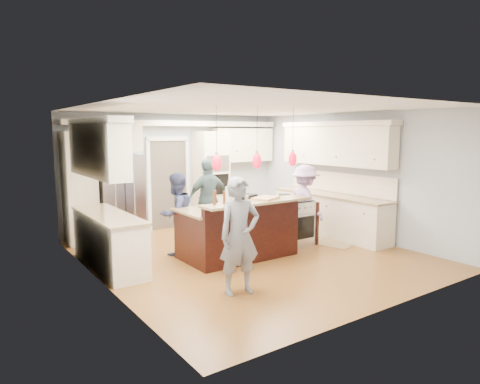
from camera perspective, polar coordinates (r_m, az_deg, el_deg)
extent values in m
plane|color=#A36F2C|center=(8.10, 1.43, -8.37)|extent=(6.00, 6.00, 0.00)
cube|color=#B2BCC6|center=(10.38, -8.39, 2.76)|extent=(5.50, 0.04, 2.70)
cube|color=#B2BCC6|center=(5.72, 19.57, -1.85)|extent=(5.50, 0.04, 2.70)
cube|color=#B2BCC6|center=(6.60, -18.18, -0.53)|extent=(0.04, 6.00, 2.70)
cube|color=#B2BCC6|center=(9.70, 14.68, 2.23)|extent=(0.04, 6.00, 2.70)
cube|color=white|center=(7.78, 1.50, 11.08)|extent=(5.50, 6.00, 0.04)
cube|color=#B7B7BC|center=(9.51, -15.74, -0.66)|extent=(0.90, 0.70, 1.80)
cube|color=#F8ECC9|center=(10.47, -3.89, 1.78)|extent=(0.72, 0.64, 2.30)
cube|color=black|center=(10.16, -2.96, 3.86)|extent=(0.60, 0.02, 0.35)
cube|color=black|center=(10.21, -2.94, 1.06)|extent=(0.60, 0.02, 0.50)
cylinder|color=#B7B7BC|center=(10.15, -2.85, 2.44)|extent=(0.55, 0.02, 0.02)
cube|color=#F8ECC9|center=(9.31, -20.57, 0.50)|extent=(0.60, 0.58, 2.30)
cube|color=#F8ECC9|center=(9.47, -16.15, 6.89)|extent=(0.95, 0.58, 0.55)
cube|color=#F8ECC9|center=(11.12, 0.35, 6.29)|extent=(1.70, 0.35, 0.85)
cube|color=beige|center=(10.16, -8.01, 9.04)|extent=(5.30, 0.38, 0.12)
cube|color=#4C443A|center=(10.30, -9.58, 1.02)|extent=(0.90, 0.06, 2.10)
cube|color=white|center=(10.19, -9.62, 7.03)|extent=(1.04, 0.06, 0.10)
cube|color=#F8ECC9|center=(9.77, 11.82, -3.04)|extent=(0.60, 3.00, 0.88)
cube|color=tan|center=(9.69, 11.90, -0.37)|extent=(0.64, 3.05, 0.04)
cube|color=#F8ECC9|center=(9.69, 12.57, 6.02)|extent=(0.35, 3.00, 0.85)
cube|color=beige|center=(9.68, 12.62, 8.86)|extent=(0.37, 3.10, 0.10)
cube|color=#F8ECC9|center=(7.62, -17.10, -6.35)|extent=(0.60, 2.20, 0.88)
cube|color=tan|center=(7.52, -17.24, -2.95)|extent=(0.64, 2.25, 0.04)
cube|color=#F8ECC9|center=(7.37, -18.48, 5.24)|extent=(0.35, 2.20, 0.85)
cube|color=beige|center=(7.37, -18.57, 8.97)|extent=(0.37, 2.30, 0.10)
cube|color=black|center=(7.96, -0.66, -5.37)|extent=(2.00, 1.00, 0.88)
cube|color=tan|center=(7.87, -0.66, -2.11)|extent=(2.10, 1.10, 0.04)
cube|color=black|center=(7.50, 1.76, -5.44)|extent=(2.00, 0.12, 1.08)
cube|color=tan|center=(7.28, 2.43, -1.36)|extent=(2.10, 0.42, 0.04)
cube|color=black|center=(8.23, 1.01, -0.92)|extent=(0.39, 0.36, 0.17)
cube|color=#B7B7BC|center=(8.79, 6.82, -4.08)|extent=(0.76, 0.66, 0.90)
cube|color=black|center=(8.56, 8.31, -4.78)|extent=(0.65, 0.01, 0.45)
cube|color=black|center=(8.71, 6.87, -1.12)|extent=(0.72, 0.59, 0.02)
cube|color=black|center=(9.07, 8.76, -3.82)|extent=(0.06, 0.71, 0.88)
cylinder|color=black|center=(6.76, -3.18, 8.35)|extent=(0.01, 0.01, 0.75)
ellipsoid|color=red|center=(6.78, -3.14, 3.91)|extent=(0.15, 0.15, 0.26)
cylinder|color=black|center=(7.21, 2.30, 8.34)|extent=(0.01, 0.01, 0.75)
ellipsoid|color=red|center=(7.23, 2.27, 4.17)|extent=(0.15, 0.15, 0.26)
cylinder|color=black|center=(7.72, 7.09, 8.26)|extent=(0.01, 0.01, 0.75)
ellipsoid|color=red|center=(7.74, 7.02, 4.37)|extent=(0.15, 0.15, 0.26)
imported|color=slate|center=(6.04, -0.06, -5.87)|extent=(0.66, 0.49, 1.67)
imported|color=navy|center=(8.07, -8.48, -2.90)|extent=(0.90, 0.80, 1.54)
imported|color=#445F60|center=(9.24, -4.23, -0.90)|extent=(1.01, 0.43, 1.71)
imported|color=#B592C5|center=(9.11, 8.64, -1.44)|extent=(0.70, 1.09, 1.60)
cube|color=#9B8154|center=(9.21, 11.73, -6.48)|extent=(1.00, 1.24, 0.01)
cylinder|color=silver|center=(6.81, -1.64, -0.54)|extent=(0.09, 0.09, 0.30)
cylinder|color=#49230D|center=(6.90, -3.41, -0.76)|extent=(0.06, 0.06, 0.23)
cylinder|color=#49230D|center=(6.96, -0.24, -0.51)|extent=(0.07, 0.07, 0.26)
cylinder|color=#49230D|center=(6.94, -2.06, -0.75)|extent=(0.06, 0.06, 0.21)
cylinder|color=#B7B7BC|center=(7.11, 0.88, -0.95)|extent=(0.07, 0.07, 0.11)
cube|color=tan|center=(7.48, 3.45, -0.82)|extent=(0.55, 0.48, 0.04)
cylinder|color=#B7B7BC|center=(8.73, 5.93, -0.55)|extent=(0.24, 0.24, 0.14)
cylinder|color=#B7B7BC|center=(8.72, 7.95, -0.74)|extent=(0.19, 0.19, 0.10)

